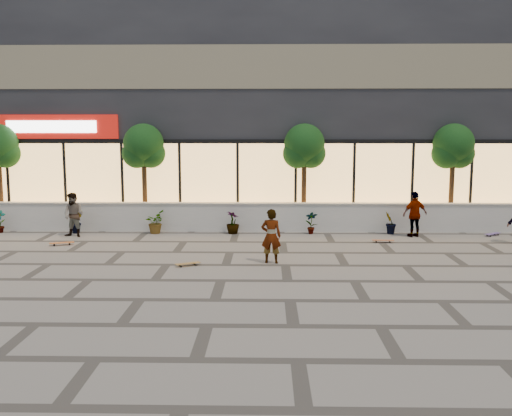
{
  "coord_description": "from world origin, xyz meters",
  "views": [
    {
      "loc": [
        1.14,
        -13.59,
        3.64
      ],
      "look_at": [
        0.78,
        3.69,
        1.3
      ],
      "focal_mm": 40.0,
      "sensor_mm": 36.0,
      "label": 1
    }
  ],
  "objects_px": {
    "skateboard_right_near": "(383,240)",
    "skateboard_right_far": "(493,234)",
    "skater_left": "(74,215)",
    "tree_mideast": "(304,149)",
    "skater_right_near": "(415,214)",
    "skateboard_left": "(62,243)",
    "skater_center": "(271,236)",
    "tree_midwest": "(144,149)",
    "tree_east": "(453,149)",
    "skateboard_center": "(188,264)"
  },
  "relations": [
    {
      "from": "tree_mideast",
      "to": "tree_east",
      "type": "height_order",
      "value": "same"
    },
    {
      "from": "skateboard_left",
      "to": "skateboard_right_far",
      "type": "distance_m",
      "value": 14.62
    },
    {
      "from": "skateboard_right_near",
      "to": "skateboard_right_far",
      "type": "relative_size",
      "value": 1.01
    },
    {
      "from": "skateboard_center",
      "to": "skateboard_right_far",
      "type": "height_order",
      "value": "skateboard_right_far"
    },
    {
      "from": "skater_center",
      "to": "skateboard_left",
      "type": "relative_size",
      "value": 1.95
    },
    {
      "from": "tree_midwest",
      "to": "skater_left",
      "type": "height_order",
      "value": "tree_midwest"
    },
    {
      "from": "skater_right_near",
      "to": "skateboard_right_near",
      "type": "relative_size",
      "value": 2.21
    },
    {
      "from": "tree_midwest",
      "to": "tree_mideast",
      "type": "xyz_separation_m",
      "value": [
        6.0,
        0.0,
        0.0
      ]
    },
    {
      "from": "tree_mideast",
      "to": "skateboard_center",
      "type": "xyz_separation_m",
      "value": [
        -3.52,
        -6.21,
        -2.92
      ]
    },
    {
      "from": "tree_east",
      "to": "skater_left",
      "type": "relative_size",
      "value": 2.56
    },
    {
      "from": "tree_mideast",
      "to": "tree_east",
      "type": "bearing_deg",
      "value": 0.0
    },
    {
      "from": "skateboard_left",
      "to": "skateboard_right_far",
      "type": "height_order",
      "value": "skateboard_left"
    },
    {
      "from": "skater_left",
      "to": "skateboard_right_near",
      "type": "distance_m",
      "value": 10.55
    },
    {
      "from": "tree_east",
      "to": "skateboard_right_near",
      "type": "distance_m",
      "value": 5.07
    },
    {
      "from": "tree_east",
      "to": "skater_right_near",
      "type": "xyz_separation_m",
      "value": [
        -1.77,
        -1.74,
        -2.2
      ]
    },
    {
      "from": "skater_center",
      "to": "skater_left",
      "type": "xyz_separation_m",
      "value": [
        -6.79,
        3.8,
        0.01
      ]
    },
    {
      "from": "tree_east",
      "to": "skateboard_center",
      "type": "xyz_separation_m",
      "value": [
        -9.02,
        -6.21,
        -2.92
      ]
    },
    {
      "from": "tree_mideast",
      "to": "skater_left",
      "type": "xyz_separation_m",
      "value": [
        -8.06,
        -1.99,
        -2.22
      ]
    },
    {
      "from": "skater_left",
      "to": "tree_east",
      "type": "bearing_deg",
      "value": 22.11
    },
    {
      "from": "tree_east",
      "to": "skateboard_right_far",
      "type": "distance_m",
      "value": 3.43
    },
    {
      "from": "tree_mideast",
      "to": "skateboard_left",
      "type": "xyz_separation_m",
      "value": [
        -7.97,
        -3.46,
        -2.91
      ]
    },
    {
      "from": "tree_mideast",
      "to": "skater_right_near",
      "type": "xyz_separation_m",
      "value": [
        3.73,
        -1.74,
        -2.2
      ]
    },
    {
      "from": "tree_east",
      "to": "skater_right_near",
      "type": "distance_m",
      "value": 3.32
    },
    {
      "from": "skater_left",
      "to": "skater_right_near",
      "type": "relative_size",
      "value": 0.97
    },
    {
      "from": "skateboard_right_near",
      "to": "tree_east",
      "type": "bearing_deg",
      "value": 46.86
    },
    {
      "from": "skater_center",
      "to": "skateboard_right_far",
      "type": "bearing_deg",
      "value": -147.17
    },
    {
      "from": "tree_midwest",
      "to": "skateboard_left",
      "type": "relative_size",
      "value": 5.04
    },
    {
      "from": "tree_east",
      "to": "skater_left",
      "type": "bearing_deg",
      "value": -171.66
    },
    {
      "from": "skater_center",
      "to": "skater_left",
      "type": "height_order",
      "value": "skater_left"
    },
    {
      "from": "tree_east",
      "to": "skateboard_right_far",
      "type": "xyz_separation_m",
      "value": [
        1.03,
        -1.5,
        -2.91
      ]
    },
    {
      "from": "tree_midwest",
      "to": "skateboard_right_far",
      "type": "relative_size",
      "value": 5.56
    },
    {
      "from": "skateboard_right_near",
      "to": "skater_left",
      "type": "bearing_deg",
      "value": -179.96
    },
    {
      "from": "tree_east",
      "to": "skateboard_left",
      "type": "height_order",
      "value": "tree_east"
    },
    {
      "from": "skateboard_left",
      "to": "tree_mideast",
      "type": "bearing_deg",
      "value": 2.89
    },
    {
      "from": "tree_mideast",
      "to": "skateboard_center",
      "type": "bearing_deg",
      "value": -119.57
    },
    {
      "from": "skater_right_near",
      "to": "skateboard_right_near",
      "type": "bearing_deg",
      "value": 20.32
    },
    {
      "from": "skateboard_left",
      "to": "skateboard_right_near",
      "type": "height_order",
      "value": "skateboard_left"
    },
    {
      "from": "skateboard_left",
      "to": "skater_right_near",
      "type": "bearing_deg",
      "value": -12.21
    },
    {
      "from": "tree_mideast",
      "to": "skateboard_left",
      "type": "distance_m",
      "value": 9.16
    },
    {
      "from": "tree_mideast",
      "to": "skateboard_center",
      "type": "relative_size",
      "value": 5.68
    },
    {
      "from": "skater_center",
      "to": "skateboard_right_far",
      "type": "distance_m",
      "value": 8.92
    },
    {
      "from": "skater_left",
      "to": "skateboard_center",
      "type": "height_order",
      "value": "skater_left"
    },
    {
      "from": "tree_midwest",
      "to": "skateboard_right_far",
      "type": "bearing_deg",
      "value": -6.83
    },
    {
      "from": "tree_mideast",
      "to": "skater_center",
      "type": "distance_m",
      "value": 6.33
    },
    {
      "from": "tree_east",
      "to": "skater_right_near",
      "type": "height_order",
      "value": "tree_east"
    },
    {
      "from": "tree_midwest",
      "to": "tree_mideast",
      "type": "relative_size",
      "value": 1.0
    },
    {
      "from": "skateboard_center",
      "to": "skater_center",
      "type": "bearing_deg",
      "value": -16.92
    },
    {
      "from": "skater_right_near",
      "to": "skateboard_center",
      "type": "xyz_separation_m",
      "value": [
        -7.25,
        -4.47,
        -0.72
      ]
    },
    {
      "from": "skateboard_center",
      "to": "skateboard_right_far",
      "type": "relative_size",
      "value": 0.98
    },
    {
      "from": "tree_mideast",
      "to": "skateboard_right_near",
      "type": "bearing_deg",
      "value": -48.86
    }
  ]
}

